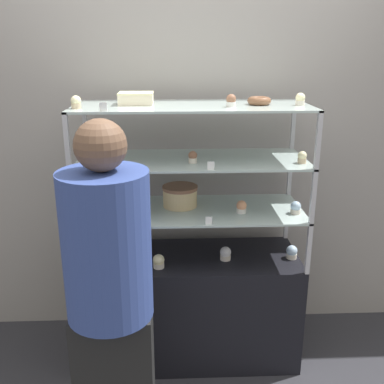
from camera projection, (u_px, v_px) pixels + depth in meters
The scene contains 28 objects.
ground_plane at pixel (192, 350), 2.94m from camera, with size 20.00×20.00×0.00m, color #2D2D33.
back_wall at pixel (189, 142), 2.92m from camera, with size 8.00×0.05×2.60m.
display_base at pixel (192, 305), 2.83m from camera, with size 1.29×0.52×0.68m.
display_riser_lower at pixel (192, 212), 2.64m from camera, with size 1.29×0.52×0.30m.
display_riser_middle at pixel (192, 162), 2.54m from camera, with size 1.29×0.52×0.30m.
display_riser_upper at pixel (192, 108), 2.45m from camera, with size 1.29×0.52×0.30m.
layer_cake_centerpiece at pixel (180, 196), 2.66m from camera, with size 0.21×0.21×0.13m.
sheet_cake_frosted at pixel (136, 98), 2.46m from camera, with size 0.19×0.17×0.06m.
cupcake_0 at pixel (96, 257), 2.63m from camera, with size 0.07×0.07×0.08m.
cupcake_1 at pixel (159, 261), 2.57m from camera, with size 0.07×0.07×0.08m.
cupcake_2 at pixel (225, 254), 2.67m from camera, with size 0.07×0.07×0.08m.
cupcake_3 at pixel (292, 252), 2.69m from camera, with size 0.07×0.07×0.08m.
price_tag_0 at pixel (144, 273), 2.48m from camera, with size 0.04×0.00×0.04m.
cupcake_4 at pixel (92, 208), 2.55m from camera, with size 0.06×0.06×0.07m.
cupcake_5 at pixel (141, 208), 2.55m from camera, with size 0.06×0.06×0.07m.
cupcake_6 at pixel (241, 207), 2.57m from camera, with size 0.06×0.06×0.07m.
cupcake_7 at pixel (296, 208), 2.55m from camera, with size 0.06×0.06×0.07m.
price_tag_1 at pixel (209, 221), 2.40m from camera, with size 0.04×0.00×0.04m.
cupcake_8 at pixel (83, 160), 2.39m from camera, with size 0.05×0.05×0.07m.
cupcake_9 at pixel (192, 157), 2.44m from camera, with size 0.05×0.05×0.07m.
cupcake_10 at pixel (302, 157), 2.44m from camera, with size 0.05×0.05×0.07m.
price_tag_2 at pixel (211, 166), 2.31m from camera, with size 0.04×0.00×0.04m.
cupcake_11 at pixel (76, 102), 2.29m from camera, with size 0.05×0.05×0.07m.
cupcake_12 at pixel (231, 101), 2.35m from camera, with size 0.05×0.05×0.07m.
cupcake_13 at pixel (300, 99), 2.42m from camera, with size 0.05×0.05×0.07m.
price_tag_3 at pixel (103, 107), 2.19m from camera, with size 0.04×0.00×0.04m.
donut_glazed at pixel (259, 101), 2.44m from camera, with size 0.13×0.13×0.04m.
customer_figure at pixel (110, 291), 1.98m from camera, with size 0.38×0.38×1.63m.
Camera 1 is at (-0.11, -2.47, 1.90)m, focal length 42.00 mm.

